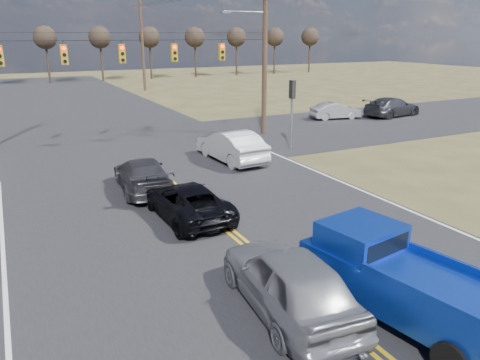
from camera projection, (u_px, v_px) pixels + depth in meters
name	position (u px, v px, depth m)	size (l,w,h in m)	color
ground	(308.00, 296.00, 11.78)	(160.00, 160.00, 0.00)	brown
road_main	(175.00, 186.00, 20.28)	(14.00, 120.00, 0.02)	#28282B
road_cross	(129.00, 148.00, 27.09)	(120.00, 12.00, 0.02)	#28282B
signal_gantry	(132.00, 58.00, 25.61)	(19.60, 4.83, 10.00)	#473323
utility_poles	(127.00, 56.00, 24.68)	(19.60, 58.32, 10.00)	#473323
treeline	(91.00, 43.00, 33.01)	(87.00, 117.80, 7.40)	#33261C
pickup_truck	(400.00, 280.00, 10.69)	(2.75, 5.42, 1.94)	black
silver_suv	(289.00, 281.00, 10.92)	(1.92, 4.76, 1.62)	gray
black_suv	(188.00, 201.00, 16.62)	(2.08, 4.52, 1.26)	black
white_car_queue	(231.00, 146.00, 24.13)	(1.73, 4.95, 1.63)	silver
dgrey_car_queue	(143.00, 175.00, 19.55)	(1.94, 4.77, 1.38)	#37373C
cross_car_east_near	(335.00, 111.00, 36.17)	(3.87, 1.35, 1.28)	#96979D
cross_car_east_far	(392.00, 107.00, 37.34)	(5.23, 2.13, 1.52)	#313135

